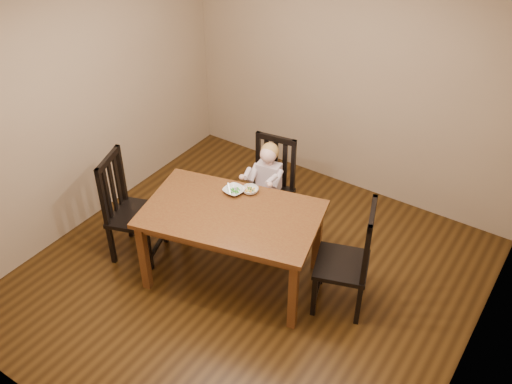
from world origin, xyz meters
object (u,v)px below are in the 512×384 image
Objects in this scene: dining_table at (232,220)px; bowl_peas at (234,191)px; chair_right at (349,260)px; toddler at (268,180)px; bowl_veg at (250,190)px; chair_child at (270,188)px; chair_left at (129,209)px.

bowl_peas reaches higher than dining_table.
toddler is at bearing 47.55° from chair_right.
dining_table is 1.59× the size of chair_right.
dining_table is 11.30× the size of bowl_veg.
chair_child is 0.15m from toddler.
bowl_veg reaches higher than bowl_peas.
chair_left is (-0.92, -1.09, 0.03)m from chair_child.
chair_left is at bearing 39.40° from toddler.
bowl_peas is at bearing 99.40° from chair_left.
chair_child is 1.43m from chair_left.
chair_left is (-1.05, -0.25, -0.16)m from dining_table.
toddler reaches higher than dining_table.
bowl_veg is (0.12, 0.09, 0.00)m from bowl_peas.
dining_table is at bearing 86.18° from chair_right.
toddler is (0.93, 1.04, 0.11)m from chair_left.
chair_child is (-0.13, 0.84, -0.19)m from dining_table.
chair_right is 1.12m from bowl_veg.
bowl_veg is at bearing 100.31° from chair_left.
bowl_peas is at bearing 77.53° from toddler.
chair_right reaches higher than toddler.
chair_right is at bearing 147.49° from toddler.
chair_left is at bearing 41.04° from chair_child.
chair_child is at bearing 45.59° from chair_right.
dining_table is 1.67× the size of chair_child.
bowl_peas is (-1.20, -0.02, 0.28)m from chair_right.
chair_right is (1.17, -0.57, 0.03)m from chair_child.
chair_right is at bearing 1.09° from bowl_peas.
bowl_veg is at bearing 92.22° from toddler.
chair_left reaches higher than chair_right.
toddler is 3.49× the size of bowl_veg.
dining_table is at bearing -59.32° from bowl_peas.
chair_left is at bearing 85.41° from chair_right.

